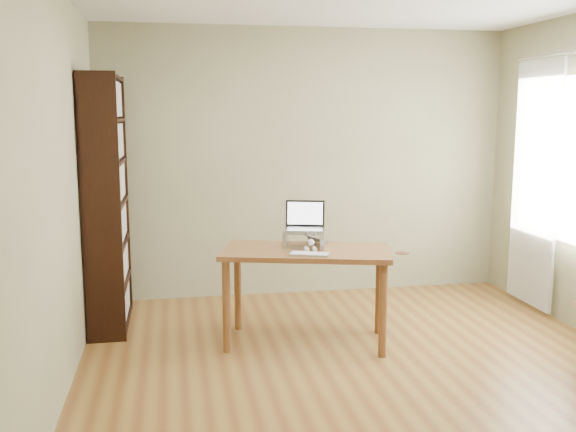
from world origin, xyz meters
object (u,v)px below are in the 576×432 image
Objects in this scene: keyboard at (309,254)px; laptop at (303,222)px; bookshelf at (107,203)px; cat at (308,238)px; desk at (306,263)px.

laptop is at bearing 107.93° from keyboard.
cat is at bearing -20.93° from bookshelf.
bookshelf reaches higher than cat.
desk is 0.33m from laptop.
cat is (0.03, -0.02, -0.12)m from laptop.
cat reaches higher than desk.
desk is 0.21m from cat.
bookshelf is 1.75m from desk.
bookshelf is at bearing 174.65° from laptop.
bookshelf is 1.49× the size of desk.
desk is at bearing -74.77° from laptop.
desk is 2.87× the size of cat.
laptop is at bearing 151.71° from cat.
laptop is 0.73× the size of cat.
cat is at bearing 88.06° from desk.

